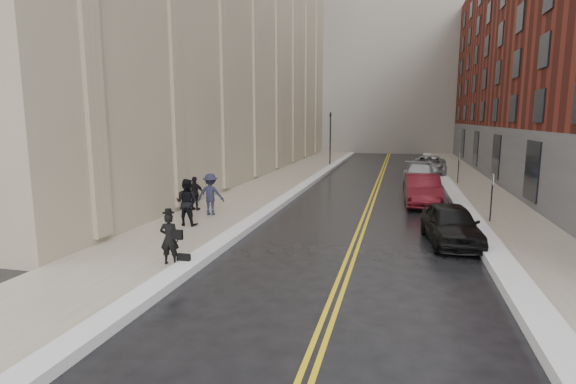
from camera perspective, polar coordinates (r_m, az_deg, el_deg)
The scene contains 19 objects.
ground at distance 14.16m, azimuth -3.09°, elevation -9.66°, with size 160.00×160.00×0.00m, color black.
sidewalk_left at distance 30.35m, azimuth -2.30°, elevation 0.74°, with size 4.00×64.00×0.15m, color gray.
sidewalk_right at distance 29.57m, azimuth 23.68°, elevation -0.28°, with size 3.00×64.00×0.15m, color gray.
lane_stripe_a at distance 29.20m, azimuth 10.77°, elevation 0.09°, with size 0.12×64.00×0.01m, color gold.
lane_stripe_b at distance 29.18m, azimuth 11.24°, elevation 0.08°, with size 0.12×64.00×0.01m, color gold.
snow_ridge_left at distance 29.78m, azimuth 1.95°, elevation 0.68°, with size 0.70×60.80×0.26m, color silver.
snow_ridge_right at distance 29.30m, azimuth 20.13°, elevation 0.01°, with size 0.85×60.80×0.30m, color silver.
tower_far_right at distance 81.30m, azimuth 22.40°, elevation 21.01°, with size 22.00×18.00×44.00m, color slate.
traffic_signal at distance 43.32m, azimuth 5.40°, elevation 7.27°, with size 0.18×0.15×5.20m.
parking_sign_near at distance 21.40m, azimuth 24.46°, elevation -0.25°, with size 0.06×0.35×2.23m.
parking_sign_far at distance 33.18m, azimuth 20.84°, elevation 3.10°, with size 0.06×0.35×2.23m.
car_black at distance 17.74m, azimuth 19.99°, elevation -3.83°, with size 1.75×4.34×1.48m, color black.
car_maroon at distance 25.13m, azimuth 16.70°, elevation 0.27°, with size 1.74×4.99×1.64m, color #4D0D15.
car_silver_near at distance 31.97m, azimuth 16.44°, elevation 2.09°, with size 2.20×5.42×1.57m, color #93959A.
car_silver_far at distance 38.26m, azimuth 17.46°, elevation 3.20°, with size 2.68×5.80×1.61m, color #9FA2A7.
pedestrian_main at distance 14.32m, azimuth -14.82°, elevation -5.75°, with size 0.59×0.39×1.61m, color black.
pedestrian_a at distance 19.29m, azimuth -12.76°, elevation -1.26°, with size 0.96×0.75×1.97m, color black.
pedestrian_b at distance 21.17m, azimuth -9.80°, elevation -0.28°, with size 1.25×0.72×1.94m, color #1C1E32.
pedestrian_c at distance 22.39m, azimuth -11.72°, elevation -0.18°, with size 0.97×0.41×1.66m, color black.
Camera 1 is at (3.99, -12.79, 4.60)m, focal length 28.00 mm.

